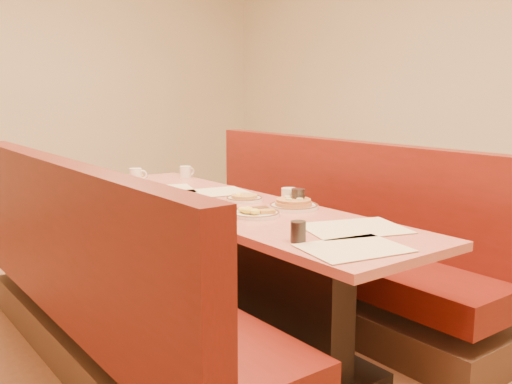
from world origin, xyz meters
TOP-DOWN VIEW (x-y plane):
  - ground at (0.00, 0.00)m, footprint 8.00×8.00m
  - diner_table at (0.00, 0.00)m, footprint 0.70×2.50m
  - booth_left at (-0.73, 0.00)m, footprint 0.55×2.50m
  - booth_right at (0.73, 0.00)m, footprint 0.55×2.50m
  - placemat_near_left at (-0.12, -1.03)m, footprint 0.45×0.37m
  - placemat_near_right at (0.12, -0.81)m, footprint 0.52×0.45m
  - placemat_far_left at (-0.12, 0.62)m, footprint 0.53×0.46m
  - placemat_far_right at (0.12, 0.34)m, footprint 0.43×0.36m
  - pancake_plate at (0.20, -0.30)m, footprint 0.26×0.26m
  - eggs_plate at (-0.07, -0.32)m, footprint 0.25×0.25m
  - extra_plate_mid at (0.12, 0.03)m, footprint 0.21×0.21m
  - extra_plate_far at (-0.05, 1.10)m, footprint 0.20×0.20m
  - coffee_mug_a at (0.26, -0.20)m, footprint 0.12×0.08m
  - coffee_mug_b at (-0.28, 0.46)m, footprint 0.11×0.08m
  - coffee_mug_c at (0.28, 0.95)m, footprint 0.11×0.08m
  - coffee_mug_d at (-0.06, 1.02)m, footprint 0.12×0.08m
  - soda_tumbler_near at (-0.23, -0.82)m, footprint 0.06×0.06m
  - soda_tumbler_mid at (0.24, -0.29)m, footprint 0.07×0.07m

SIDE VIEW (x-z plane):
  - ground at x=0.00m, z-range 0.00..0.00m
  - booth_left at x=-0.73m, z-range -0.16..0.89m
  - booth_right at x=0.73m, z-range -0.16..0.89m
  - diner_table at x=0.00m, z-range 0.00..0.75m
  - placemat_near_left at x=-0.12m, z-range 0.75..0.76m
  - placemat_near_right at x=0.12m, z-range 0.75..0.76m
  - placemat_far_left at x=-0.12m, z-range 0.75..0.76m
  - placemat_far_right at x=0.12m, z-range 0.75..0.76m
  - extra_plate_far at x=-0.05m, z-range 0.74..0.78m
  - extra_plate_mid at x=0.12m, z-range 0.74..0.79m
  - eggs_plate at x=-0.07m, z-range 0.74..0.79m
  - pancake_plate at x=0.20m, z-range 0.74..0.80m
  - coffee_mug_b at x=-0.28m, z-range 0.75..0.83m
  - soda_tumbler_near at x=-0.23m, z-range 0.75..0.84m
  - coffee_mug_c at x=0.28m, z-range 0.75..0.84m
  - coffee_mug_a at x=0.26m, z-range 0.75..0.84m
  - coffee_mug_d at x=-0.06m, z-range 0.75..0.84m
  - soda_tumbler_mid at x=0.24m, z-range 0.75..0.85m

